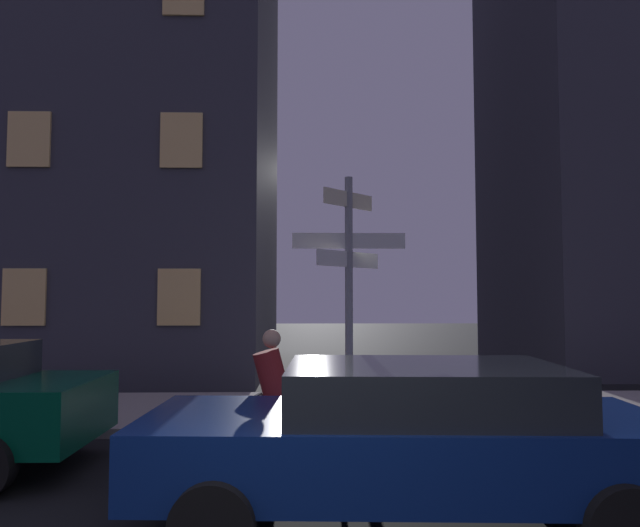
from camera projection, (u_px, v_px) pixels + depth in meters
name	position (u px, v px, depth m)	size (l,w,h in m)	color
sidewalk_kerb	(290.00, 411.00, 9.52)	(40.00, 3.04, 0.14)	#9E9991
signpost	(349.00, 275.00, 8.66)	(1.74, 1.02, 3.72)	gray
car_near_left	(407.00, 436.00, 5.02)	(4.74, 2.13, 1.40)	navy
cyclist	(267.00, 403.00, 6.68)	(1.82, 0.36, 1.61)	black
building_left_block	(46.00, 82.00, 16.33)	(12.96, 8.34, 16.46)	#383842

